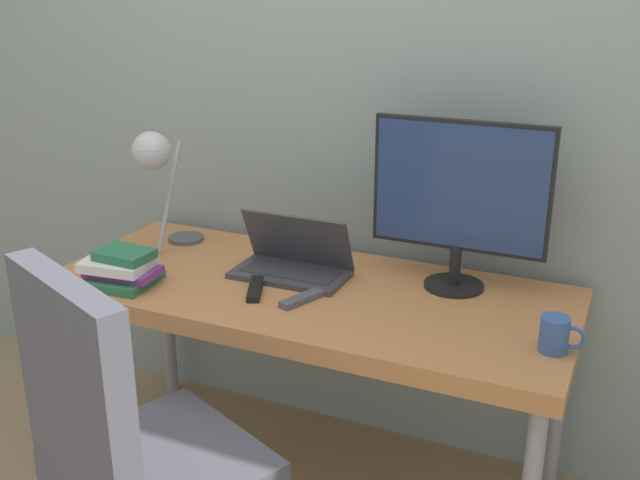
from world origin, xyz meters
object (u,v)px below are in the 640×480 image
(desk_lamp, at_px, (156,162))
(book_stack, at_px, (122,269))
(monitor, at_px, (460,195))
(laptop, at_px, (293,262))
(mug, at_px, (556,335))
(office_chair, at_px, (127,445))

(desk_lamp, bearing_deg, book_stack, -80.98)
(monitor, relative_size, book_stack, 2.25)
(laptop, height_order, book_stack, laptop)
(laptop, height_order, mug, laptop)
(office_chair, distance_m, mug, 1.15)
(laptop, bearing_deg, mug, -12.71)
(book_stack, distance_m, mug, 1.35)
(monitor, distance_m, mug, 0.54)
(laptop, height_order, office_chair, office_chair)
(book_stack, xyz_separation_m, mug, (1.34, 0.10, -0.00))
(laptop, relative_size, office_chair, 0.36)
(laptop, xyz_separation_m, office_chair, (-0.07, -0.81, -0.22))
(monitor, bearing_deg, book_stack, -157.33)
(office_chair, relative_size, book_stack, 4.30)
(monitor, bearing_deg, mug, -41.78)
(laptop, bearing_deg, desk_lamp, -178.85)
(monitor, height_order, book_stack, monitor)
(book_stack, bearing_deg, office_chair, -52.57)
(office_chair, xyz_separation_m, book_stack, (-0.40, 0.52, 0.22))
(monitor, xyz_separation_m, book_stack, (-0.99, -0.41, -0.26))
(laptop, height_order, monitor, monitor)
(monitor, relative_size, office_chair, 0.52)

